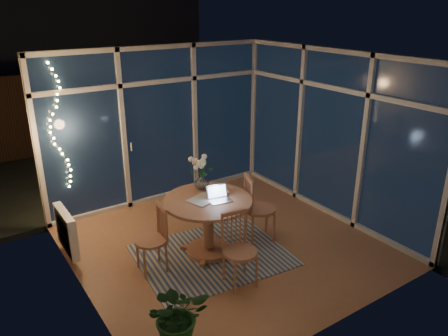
{
  "coord_description": "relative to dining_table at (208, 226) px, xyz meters",
  "views": [
    {
      "loc": [
        -3.04,
        -4.47,
        3.24
      ],
      "look_at": [
        0.13,
        0.25,
        1.06
      ],
      "focal_mm": 35.0,
      "sensor_mm": 36.0,
      "label": 1
    }
  ],
  "objects": [
    {
      "name": "ceiling",
      "position": [
        0.32,
        0.04,
        2.2
      ],
      "size": [
        4.0,
        4.0,
        0.0
      ],
      "primitive_type": "plane",
      "color": "silver",
      "rests_on": "wall_back"
    },
    {
      "name": "chair_left",
      "position": [
        -0.82,
        0.05,
        0.05
      ],
      "size": [
        0.45,
        0.45,
        0.9
      ],
      "primitive_type": "cube",
      "rotation": [
        0.0,
        0.0,
        -1.66
      ],
      "color": "#A96A4C",
      "rests_on": "floor"
    },
    {
      "name": "rug",
      "position": [
        -0.0,
        -0.1,
        -0.4
      ],
      "size": [
        2.09,
        1.74,
        0.01
      ],
      "primitive_type": "cube",
      "rotation": [
        0.0,
        0.0,
        -0.1
      ],
      "color": "#B6B394",
      "rests_on": "floor"
    },
    {
      "name": "wall_right",
      "position": [
        2.32,
        0.04,
        0.9
      ],
      "size": [
        0.04,
        4.0,
        2.6
      ],
      "primitive_type": "cube",
      "color": "silver",
      "rests_on": "floor"
    },
    {
      "name": "bowl",
      "position": [
        0.26,
        0.04,
        0.42
      ],
      "size": [
        0.17,
        0.17,
        0.04
      ],
      "primitive_type": "imported",
      "rotation": [
        0.0,
        0.0,
        -0.1
      ],
      "color": "white",
      "rests_on": "dining_table"
    },
    {
      "name": "laptop",
      "position": [
        0.11,
        -0.13,
        0.51
      ],
      "size": [
        0.32,
        0.29,
        0.21
      ],
      "primitive_type": null,
      "rotation": [
        0.0,
        0.0,
        -0.17
      ],
      "color": "silver",
      "rests_on": "dining_table"
    },
    {
      "name": "chair_front",
      "position": [
        -0.06,
        -0.82,
        0.06
      ],
      "size": [
        0.48,
        0.48,
        0.93
      ],
      "primitive_type": "cube",
      "rotation": [
        0.0,
        0.0,
        -0.13
      ],
      "color": "#A96A4C",
      "rests_on": "floor"
    },
    {
      "name": "flower_vase",
      "position": [
        0.11,
        0.34,
        0.51
      ],
      "size": [
        0.22,
        0.22,
        0.21
      ],
      "primitive_type": "imported",
      "rotation": [
        0.0,
        0.0,
        -0.1
      ],
      "color": "silver",
      "rests_on": "dining_table"
    },
    {
      "name": "wall_front",
      "position": [
        0.32,
        -1.96,
        0.9
      ],
      "size": [
        4.0,
        0.04,
        2.6
      ],
      "primitive_type": "cube",
      "color": "silver",
      "rests_on": "floor"
    },
    {
      "name": "garden_patio",
      "position": [
        0.82,
        5.04,
        -0.46
      ],
      "size": [
        12.0,
        6.0,
        0.1
      ],
      "primitive_type": "cube",
      "color": "black",
      "rests_on": "ground"
    },
    {
      "name": "window_wall_right",
      "position": [
        2.28,
        0.04,
        0.9
      ],
      "size": [
        0.1,
        4.0,
        2.6
      ],
      "primitive_type": "cube",
      "color": "silver",
      "rests_on": "floor"
    },
    {
      "name": "phone",
      "position": [
        0.11,
        -0.12,
        0.41
      ],
      "size": [
        0.12,
        0.07,
        0.01
      ],
      "primitive_type": "cube",
      "rotation": [
        0.0,
        0.0,
        0.09
      ],
      "color": "black",
      "rests_on": "dining_table"
    },
    {
      "name": "garden_fence",
      "position": [
        0.32,
        5.54,
        0.5
      ],
      "size": [
        11.0,
        0.08,
        1.8
      ],
      "primitive_type": "cube",
      "color": "#3C2015",
      "rests_on": "ground"
    },
    {
      "name": "radiator",
      "position": [
        -1.62,
        0.94,
        -0.0
      ],
      "size": [
        0.1,
        0.7,
        0.58
      ],
      "primitive_type": "cube",
      "color": "white",
      "rests_on": "wall_left"
    },
    {
      "name": "chair_right",
      "position": [
        0.81,
        -0.1,
        0.1
      ],
      "size": [
        0.6,
        0.6,
        1.0
      ],
      "primitive_type": "cube",
      "rotation": [
        0.0,
        0.0,
        1.23
      ],
      "color": "#A96A4C",
      "rests_on": "floor"
    },
    {
      "name": "wall_back",
      "position": [
        0.32,
        2.04,
        0.9
      ],
      "size": [
        4.0,
        0.04,
        2.6
      ],
      "primitive_type": "cube",
      "color": "silver",
      "rests_on": "floor"
    },
    {
      "name": "window_wall_back",
      "position": [
        0.32,
        2.0,
        0.9
      ],
      "size": [
        4.0,
        0.1,
        2.6
      ],
      "primitive_type": "cube",
      "color": "silver",
      "rests_on": "floor"
    },
    {
      "name": "floor",
      "position": [
        0.32,
        0.04,
        -0.4
      ],
      "size": [
        4.0,
        4.0,
        0.0
      ],
      "primitive_type": "plane",
      "color": "#9C6544",
      "rests_on": "ground"
    },
    {
      "name": "fairy_lights",
      "position": [
        -1.33,
        1.92,
        1.12
      ],
      "size": [
        0.24,
        0.1,
        1.85
      ],
      "primitive_type": null,
      "color": "#FFCB66",
      "rests_on": "window_wall_back"
    },
    {
      "name": "newspapers",
      "position": [
        -0.09,
        0.04,
        0.41
      ],
      "size": [
        0.39,
        0.31,
        0.01
      ],
      "primitive_type": "cube",
      "rotation": [
        0.0,
        0.0,
        0.09
      ],
      "color": "beige",
      "rests_on": "dining_table"
    },
    {
      "name": "garden_shrubs",
      "position": [
        -0.48,
        3.44,
        0.05
      ],
      "size": [
        0.9,
        0.9,
        0.9
      ],
      "primitive_type": "sphere",
      "color": "black",
      "rests_on": "ground"
    },
    {
      "name": "neighbour_roof",
      "position": [
        0.62,
        8.54,
        1.8
      ],
      "size": [
        7.0,
        3.0,
        2.2
      ],
      "primitive_type": "cube",
      "color": "#30333A",
      "rests_on": "ground"
    },
    {
      "name": "potted_plant",
      "position": [
        -1.22,
        -1.43,
        -0.02
      ],
      "size": [
        0.64,
        0.58,
        0.76
      ],
      "primitive_type": "imported",
      "rotation": [
        0.0,
        0.0,
        -0.24
      ],
      "color": "#17411A",
      "rests_on": "floor"
    },
    {
      "name": "dining_table",
      "position": [
        0.0,
        0.0,
        0.0
      ],
      "size": [
        1.29,
        1.29,
        0.8
      ],
      "primitive_type": "cylinder",
      "rotation": [
        0.0,
        0.0,
        -0.1
      ],
      "color": "#A96A4C",
      "rests_on": "floor"
    },
    {
      "name": "wall_left",
      "position": [
        -1.68,
        0.04,
        0.9
      ],
      "size": [
        0.04,
        4.0,
        2.6
      ],
      "primitive_type": "cube",
      "color": "silver",
      "rests_on": "floor"
    }
  ]
}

